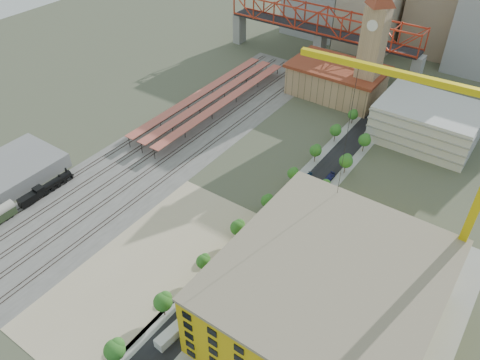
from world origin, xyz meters
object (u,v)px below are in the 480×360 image
Objects in this scene: site_trailer_b at (202,301)px; clock_tower at (374,37)px; site_trailer_a at (174,332)px; car_0 at (183,307)px; locomotive at (48,187)px; construction_building at (327,296)px; site_trailer_c at (247,252)px; site_trailer_d at (270,228)px; tower_crane at (472,162)px.

clock_tower is at bearing 96.78° from site_trailer_b.
car_0 is (-3.00, 6.77, -0.66)m from site_trailer_a.
site_trailer_b is (8.00, -112.66, -27.39)m from clock_tower.
clock_tower is 13.20× the size of car_0.
site_trailer_b is at bearing -4.79° from locomotive.
construction_building is 4.91× the size of site_trailer_c.
tower_crane is at bearing -4.20° from site_trailer_d.
clock_tower reaches higher than locomotive.
tower_crane is 6.04× the size of site_trailer_c.
clock_tower is 107.36m from construction_building.
tower_crane reaches higher than site_trailer_c.
site_trailer_d is (8.00, -81.76, -27.41)m from clock_tower.
clock_tower reaches higher than car_0.
site_trailer_c is 2.62× the size of car_0.
locomotive is at bearing 177.93° from site_trailer_b.
construction_building reaches higher than site_trailer_a.
site_trailer_a is at bearing -87.28° from site_trailer_b.
site_trailer_d is 2.38× the size of car_0.
clock_tower is at bearing 99.50° from site_trailer_c.
site_trailer_a is at bearing -13.49° from locomotive.
locomotive is at bearing -163.65° from site_trailer_c.
site_trailer_c reaches higher than car_0.
site_trailer_d is at bearing -171.57° from tower_crane.
clock_tower reaches higher than site_trailer_c.
construction_building reaches higher than locomotive.
site_trailer_d reaches higher than car_0.
site_trailer_a is 29.56m from site_trailer_c.
construction_building reaches higher than site_trailer_b.
car_0 is (63.00, -9.07, -1.19)m from locomotive.
clock_tower is at bearing 82.96° from site_trailer_d.
locomotive reaches higher than site_trailer_a.
tower_crane reaches higher than car_0.
locomotive reaches higher than site_trailer_d.
site_trailer_a is (8.00, -122.97, -27.37)m from clock_tower.
locomotive is 66.23m from site_trailer_b.
site_trailer_a is 0.94× the size of site_trailer_c.
construction_building is 30.04m from site_trailer_b.
site_trailer_c is at bearing 95.35° from site_trailer_a.
locomotive is at bearing -171.59° from site_trailer_d.
construction_building is 12.84× the size of car_0.
site_trailer_d is (0.00, 41.21, -0.04)m from site_trailer_a.
tower_crane is (108.15, 31.63, 36.61)m from locomotive.
locomotive is 67.87m from site_trailer_a.
construction_building is 32.78m from site_trailer_d.
construction_building is at bearing 26.96° from car_0.
clock_tower is 124.75m from locomotive.
construction_building is at bearing -47.68° from site_trailer_d.
site_trailer_c is at bearing 165.79° from construction_building.
locomotive is 70.71m from site_trailer_d.
tower_crane is (50.15, -75.51, 9.77)m from clock_tower.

